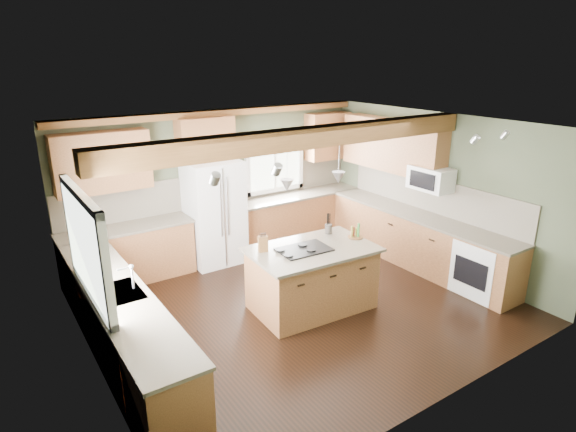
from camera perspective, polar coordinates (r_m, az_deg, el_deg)
floor at (r=7.15m, az=1.38°, el=-10.50°), size 5.60×5.60×0.00m
ceiling at (r=6.31m, az=1.57°, el=10.60°), size 5.60×5.60×0.00m
wall_back at (r=8.68m, az=-8.15°, el=3.91°), size 5.60×0.00×5.60m
wall_left at (r=5.59m, az=-22.77°, el=-5.87°), size 0.00×5.00×5.00m
wall_right at (r=8.48m, az=17.11°, el=2.90°), size 0.00×5.00×5.00m
ceiling_beam at (r=6.22m, az=2.29°, el=9.27°), size 5.55×0.26×0.26m
soffit_trim at (r=8.37m, az=-8.23°, el=12.00°), size 5.55×0.20×0.10m
backsplash_back at (r=8.69m, az=-8.08°, el=3.31°), size 5.58×0.03×0.58m
backsplash_right at (r=8.52m, az=16.73°, el=2.38°), size 0.03×3.70×0.58m
base_cab_back_left at (r=8.10m, az=-18.36°, el=-4.41°), size 2.02×0.60×0.88m
counter_back_left at (r=7.94m, az=-18.70°, el=-1.35°), size 2.06×0.64×0.04m
base_cab_back_right at (r=9.41m, az=1.07°, el=-0.22°), size 2.62×0.60×0.88m
counter_back_right at (r=9.27m, az=1.08°, el=2.47°), size 2.66×0.64×0.04m
base_cab_left at (r=6.07m, az=-19.03°, el=-12.56°), size 0.60×3.70×0.88m
counter_left at (r=5.85m, az=-19.50°, el=-8.68°), size 0.64×3.74×0.04m
base_cab_right at (r=8.55m, az=15.03°, el=-2.86°), size 0.60×3.70×0.88m
counter_right at (r=8.40m, az=15.29°, el=0.07°), size 0.64×3.74×0.04m
upper_cab_back_left at (r=7.74m, az=-21.18°, el=5.97°), size 1.40×0.35×0.90m
upper_cab_over_fridge at (r=8.23m, az=-9.77°, el=9.07°), size 0.96×0.35×0.70m
upper_cab_right at (r=8.79m, az=12.23°, el=8.19°), size 0.35×2.20×0.90m
upper_cab_back_corner at (r=9.61m, az=4.70°, el=9.41°), size 0.90×0.35×0.90m
window_left at (r=5.55m, az=-23.00°, el=-3.29°), size 0.04×1.60×1.05m
window_back at (r=9.15m, az=-1.66°, el=6.45°), size 1.10×0.04×1.00m
sink at (r=5.85m, az=-19.51°, el=-8.64°), size 0.50×0.65×0.03m
faucet at (r=5.83m, az=-17.95°, el=-6.99°), size 0.02×0.02×0.28m
dishwasher at (r=5.03m, az=-14.62°, el=-19.42°), size 0.60×0.60×0.84m
oven at (r=7.84m, az=22.09°, el=-5.73°), size 0.60×0.72×0.84m
microwave at (r=8.22m, az=16.56°, el=4.28°), size 0.40×0.70×0.38m
pendant_left at (r=6.19m, az=-0.13°, el=3.66°), size 0.18×0.18×0.16m
pendant_right at (r=6.63m, az=5.99°, el=4.57°), size 0.18×0.18×0.16m
refrigerator at (r=8.34m, az=-8.72°, el=0.40°), size 0.90×0.74×1.80m
island at (r=6.91m, az=2.83°, el=-7.51°), size 1.69×1.09×0.88m
island_top at (r=6.72m, az=2.89°, el=-3.98°), size 1.81×1.21×0.04m
cooktop at (r=6.64m, az=1.91°, el=-3.98°), size 0.73×0.51×0.02m
knife_block at (r=6.57m, az=-2.98°, el=-3.32°), size 0.15×0.13×0.21m
utensil_crock at (r=7.24m, az=4.81°, el=-1.53°), size 0.12×0.12×0.14m
bottle_tray at (r=7.11m, az=8.02°, el=-1.78°), size 0.25×0.25×0.20m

